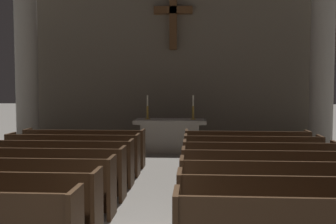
{
  "coord_description": "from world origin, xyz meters",
  "views": [
    {
      "loc": [
        0.73,
        -4.18,
        2.05
      ],
      "look_at": [
        0.0,
        7.04,
        1.3
      ],
      "focal_mm": 42.97,
      "sensor_mm": 36.0,
      "label": 1
    }
  ],
  "objects_px": {
    "pew_left_row_3": "(19,186)",
    "pew_right_row_3": "(280,190)",
    "altar": "(170,135)",
    "pew_right_row_5": "(259,165)",
    "candlestick_right": "(193,112)",
    "pew_left_row_6": "(73,154)",
    "pew_left_row_4": "(42,172)",
    "candlestick_left": "(148,111)",
    "pew_right_row_6": "(252,156)",
    "pew_left_row_5": "(59,162)",
    "pew_right_row_2": "(296,210)",
    "pew_right_row_7": "(247,149)",
    "pew_right_row_4": "(268,176)",
    "column_right_third": "(323,36)",
    "pew_left_row_7": "(85,148)",
    "column_left_third": "(26,39)"
  },
  "relations": [
    {
      "from": "pew_left_row_3",
      "to": "pew_right_row_3",
      "type": "height_order",
      "value": "same"
    },
    {
      "from": "altar",
      "to": "pew_right_row_5",
      "type": "bearing_deg",
      "value": -64.74
    },
    {
      "from": "pew_right_row_5",
      "to": "candlestick_right",
      "type": "bearing_deg",
      "value": 107.15
    },
    {
      "from": "pew_left_row_6",
      "to": "pew_left_row_4",
      "type": "bearing_deg",
      "value": -90.0
    },
    {
      "from": "candlestick_left",
      "to": "pew_right_row_6",
      "type": "bearing_deg",
      "value": -50.72
    },
    {
      "from": "pew_left_row_5",
      "to": "pew_left_row_3",
      "type": "bearing_deg",
      "value": -90.0
    },
    {
      "from": "pew_left_row_3",
      "to": "candlestick_left",
      "type": "bearing_deg",
      "value": 77.96
    },
    {
      "from": "pew_right_row_5",
      "to": "candlestick_right",
      "type": "distance_m",
      "value": 4.56
    },
    {
      "from": "pew_right_row_2",
      "to": "pew_right_row_6",
      "type": "relative_size",
      "value": 1.0
    },
    {
      "from": "pew_left_row_3",
      "to": "pew_right_row_6",
      "type": "height_order",
      "value": "same"
    },
    {
      "from": "pew_right_row_3",
      "to": "pew_right_row_5",
      "type": "bearing_deg",
      "value": 90.0
    },
    {
      "from": "pew_left_row_6",
      "to": "pew_right_row_7",
      "type": "bearing_deg",
      "value": 13.34
    },
    {
      "from": "pew_right_row_3",
      "to": "pew_right_row_4",
      "type": "relative_size",
      "value": 1.0
    },
    {
      "from": "pew_left_row_4",
      "to": "altar",
      "type": "bearing_deg",
      "value": 68.92
    },
    {
      "from": "pew_right_row_5",
      "to": "column_right_third",
      "type": "relative_size",
      "value": 0.42
    },
    {
      "from": "pew_right_row_5",
      "to": "column_right_third",
      "type": "bearing_deg",
      "value": 60.55
    },
    {
      "from": "altar",
      "to": "pew_right_row_7",
      "type": "bearing_deg",
      "value": -49.51
    },
    {
      "from": "altar",
      "to": "candlestick_right",
      "type": "bearing_deg",
      "value": 0.0
    },
    {
      "from": "pew_left_row_6",
      "to": "pew_right_row_4",
      "type": "distance_m",
      "value": 4.48
    },
    {
      "from": "pew_left_row_6",
      "to": "pew_right_row_3",
      "type": "xyz_separation_m",
      "value": [
        4.05,
        -2.88,
        0.0
      ]
    },
    {
      "from": "pew_left_row_4",
      "to": "pew_left_row_5",
      "type": "height_order",
      "value": "same"
    },
    {
      "from": "pew_left_row_5",
      "to": "candlestick_left",
      "type": "relative_size",
      "value": 4.09
    },
    {
      "from": "pew_right_row_5",
      "to": "pew_left_row_7",
      "type": "bearing_deg",
      "value": 154.63
    },
    {
      "from": "pew_left_row_4",
      "to": "candlestick_right",
      "type": "xyz_separation_m",
      "value": [
        2.72,
        5.25,
        0.77
      ]
    },
    {
      "from": "altar",
      "to": "candlestick_right",
      "type": "relative_size",
      "value": 2.98
    },
    {
      "from": "candlestick_left",
      "to": "pew_right_row_4",
      "type": "bearing_deg",
      "value": -62.58
    },
    {
      "from": "pew_left_row_5",
      "to": "altar",
      "type": "bearing_deg",
      "value": 64.74
    },
    {
      "from": "pew_left_row_6",
      "to": "pew_right_row_6",
      "type": "xyz_separation_m",
      "value": [
        4.05,
        0.0,
        0.0
      ]
    },
    {
      "from": "pew_right_row_2",
      "to": "pew_right_row_6",
      "type": "xyz_separation_m",
      "value": [
        0.0,
        3.84,
        0.0
      ]
    },
    {
      "from": "pew_right_row_7",
      "to": "altar",
      "type": "relative_size",
      "value": 1.37
    },
    {
      "from": "pew_right_row_6",
      "to": "altar",
      "type": "distance_m",
      "value": 3.9
    },
    {
      "from": "pew_right_row_5",
      "to": "pew_left_row_3",
      "type": "bearing_deg",
      "value": -154.63
    },
    {
      "from": "pew_right_row_3",
      "to": "column_right_third",
      "type": "distance_m",
      "value": 7.65
    },
    {
      "from": "pew_left_row_5",
      "to": "column_left_third",
      "type": "distance_m",
      "value": 6.1
    },
    {
      "from": "pew_left_row_5",
      "to": "column_left_third",
      "type": "height_order",
      "value": "column_left_third"
    },
    {
      "from": "pew_left_row_5",
      "to": "pew_right_row_7",
      "type": "bearing_deg",
      "value": 25.37
    },
    {
      "from": "pew_left_row_3",
      "to": "pew_left_row_7",
      "type": "relative_size",
      "value": 1.0
    },
    {
      "from": "pew_right_row_3",
      "to": "column_left_third",
      "type": "height_order",
      "value": "column_left_third"
    },
    {
      "from": "pew_left_row_4",
      "to": "pew_left_row_3",
      "type": "bearing_deg",
      "value": -90.0
    },
    {
      "from": "pew_left_row_7",
      "to": "pew_right_row_4",
      "type": "xyz_separation_m",
      "value": [
        4.05,
        -2.88,
        0.0
      ]
    },
    {
      "from": "column_right_third",
      "to": "candlestick_right",
      "type": "bearing_deg",
      "value": -175.54
    },
    {
      "from": "pew_right_row_3",
      "to": "pew_right_row_7",
      "type": "distance_m",
      "value": 3.84
    },
    {
      "from": "pew_left_row_5",
      "to": "column_left_third",
      "type": "relative_size",
      "value": 0.42
    },
    {
      "from": "candlestick_left",
      "to": "pew_right_row_5",
      "type": "bearing_deg",
      "value": -57.59
    },
    {
      "from": "altar",
      "to": "pew_left_row_4",
      "type": "bearing_deg",
      "value": -111.08
    },
    {
      "from": "pew_left_row_4",
      "to": "altar",
      "type": "distance_m",
      "value": 5.63
    },
    {
      "from": "pew_right_row_5",
      "to": "pew_left_row_6",
      "type": "bearing_deg",
      "value": 166.66
    },
    {
      "from": "pew_left_row_7",
      "to": "pew_right_row_4",
      "type": "distance_m",
      "value": 4.97
    },
    {
      "from": "pew_right_row_2",
      "to": "candlestick_right",
      "type": "distance_m",
      "value": 7.33
    },
    {
      "from": "pew_left_row_7",
      "to": "pew_right_row_3",
      "type": "xyz_separation_m",
      "value": [
        4.05,
        -3.84,
        0.0
      ]
    }
  ]
}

